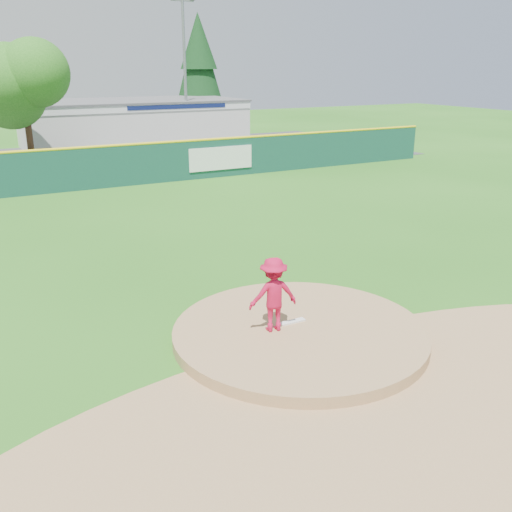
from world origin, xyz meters
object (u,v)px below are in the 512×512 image
pool_building_grp (133,123)px  light_pole_right (185,67)px  conifer_tree (199,67)px  van (29,161)px  pitcher (273,294)px  deciduous_tree (23,86)px

pool_building_grp → light_pole_right: size_ratio=1.52×
conifer_tree → light_pole_right: 8.06m
conifer_tree → light_pole_right: size_ratio=0.95×
van → light_pole_right: light_pole_right is taller
light_pole_right → pool_building_grp: bearing=135.1°
pitcher → van: pitcher is taller
pitcher → conifer_tree: conifer_tree is taller
pitcher → pool_building_grp: bearing=-91.0°
conifer_tree → light_pole_right: light_pole_right is taller
van → light_pole_right: 13.17m
pitcher → pool_building_grp: (6.55, 31.79, 0.60)m
pool_building_grp → deciduous_tree: deciduous_tree is taller
pool_building_grp → pitcher: bearing=-101.6°
van → pool_building_grp: 11.34m
van → conifer_tree: size_ratio=0.45×
pitcher → pool_building_grp: 32.46m
van → pool_building_grp: pool_building_grp is taller
conifer_tree → pool_building_grp: bearing=-150.2°
pitcher → conifer_tree: 38.53m
pool_building_grp → van: bearing=-137.1°
pitcher → van: (-1.73, 24.10, -0.44)m
light_pole_right → conifer_tree: bearing=60.3°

